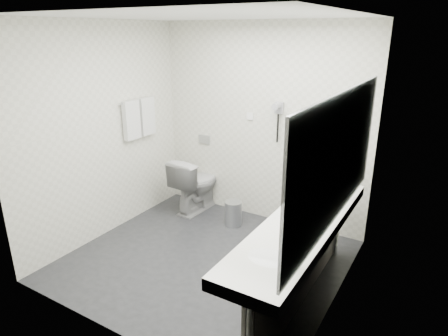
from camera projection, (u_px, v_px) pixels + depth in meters
The scene contains 30 objects.
floor at pixel (205, 260), 4.31m from camera, with size 2.80×2.80×0.00m, color #26262A.
ceiling at pixel (201, 16), 3.48m from camera, with size 2.80×2.80×0.00m, color white.
wall_back at pixel (261, 125), 4.95m from camera, with size 2.80×2.80×0.00m, color silver.
wall_front at pixel (103, 195), 2.85m from camera, with size 2.80×2.80×0.00m, color silver.
wall_left at pixel (103, 133), 4.58m from camera, with size 2.60×2.60×0.00m, color silver.
wall_right at pixel (345, 176), 3.22m from camera, with size 2.60×2.60×0.00m, color silver.
vanity_counter at pixel (301, 227), 3.34m from camera, with size 0.55×2.20×0.10m, color white.
vanity_panel at pixel (301, 271), 3.47m from camera, with size 0.03×2.15×0.75m, color #999590.
vanity_post_far at pixel (337, 224), 4.29m from camera, with size 0.06×0.06×0.75m, color silver.
mirror at pixel (339, 159), 3.00m from camera, with size 0.02×2.20×1.05m, color #B2BCC6.
basin_near at pixel (269, 259), 2.80m from camera, with size 0.40×0.31×0.05m, color white.
basin_far at pixel (325, 197), 3.85m from camera, with size 0.40×0.31×0.05m, color white.
faucet_near at pixel (296, 256), 2.68m from camera, with size 0.04×0.04×0.15m, color silver.
faucet_far at pixel (346, 192), 3.73m from camera, with size 0.04×0.04×0.15m, color silver.
soap_bottle_a at pixel (321, 213), 3.36m from camera, with size 0.05×0.05×0.11m, color silver.
soap_bottle_b at pixel (305, 208), 3.48m from camera, with size 0.07×0.07×0.09m, color silver.
soap_bottle_c at pixel (308, 221), 3.19m from camera, with size 0.05×0.05×0.14m, color silver.
glass_left at pixel (324, 208), 3.46m from camera, with size 0.05×0.05×0.10m, color silver.
toilet at pixel (196, 184), 5.41m from camera, with size 0.43×0.76×0.77m, color white.
flush_plate at pixel (204, 139), 5.45m from camera, with size 0.18×0.02×0.12m, color #B2B5BA.
pedal_bin at pixel (233, 214), 5.04m from camera, with size 0.22×0.22×0.31m, color #B2B5BA.
bin_lid at pixel (233, 202), 4.99m from camera, with size 0.22×0.22×0.01m, color #B2B5BA.
towel_rail at pixel (138, 101), 4.90m from camera, with size 0.02×0.02×0.62m, color silver.
towel_near at pixel (132, 120), 4.85m from camera, with size 0.07×0.24×0.48m, color silver.
towel_far at pixel (147, 116), 5.08m from camera, with size 0.07×0.24×0.48m, color silver.
dryer_cradle at pixel (279, 108), 4.72m from camera, with size 0.10×0.04×0.14m, color #9A9AA0.
dryer_barrel at pixel (277, 106), 4.65m from camera, with size 0.08×0.08×0.14m, color #9A9AA0.
dryer_cord at pixel (278, 128), 4.79m from camera, with size 0.02×0.02×0.35m, color black.
switch_plate_a at pixel (250, 116), 4.98m from camera, with size 0.09×0.02×0.09m, color white.
switch_plate_b at pixel (303, 123), 4.64m from camera, with size 0.09×0.02×0.09m, color white.
Camera 1 is at (2.10, -3.10, 2.38)m, focal length 31.54 mm.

